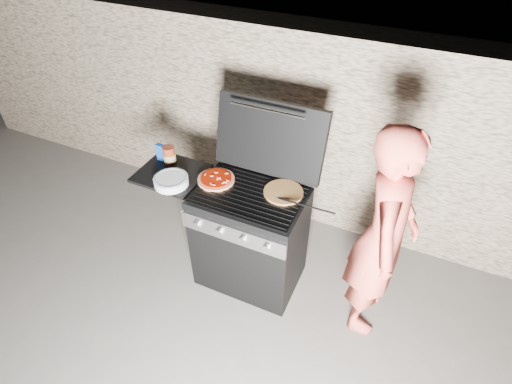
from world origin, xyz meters
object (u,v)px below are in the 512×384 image
at_px(pizza_topped, 216,179).
at_px(person, 383,237).
at_px(gas_grill, 222,229).
at_px(sauce_jar, 169,155).

relative_size(pizza_topped, person, 0.16).
height_order(gas_grill, pizza_topped, pizza_topped).
distance_m(sauce_jar, person, 1.71).
bearing_deg(person, pizza_topped, 86.05).
bearing_deg(person, gas_grill, 88.04).
bearing_deg(gas_grill, pizza_topped, 138.10).
bearing_deg(sauce_jar, gas_grill, -11.89).
height_order(gas_grill, sauce_jar, sauce_jar).
xyz_separation_m(gas_grill, pizza_topped, (-0.05, 0.04, 0.47)).
relative_size(gas_grill, pizza_topped, 4.85).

